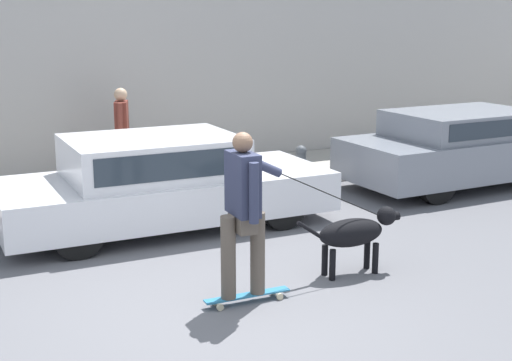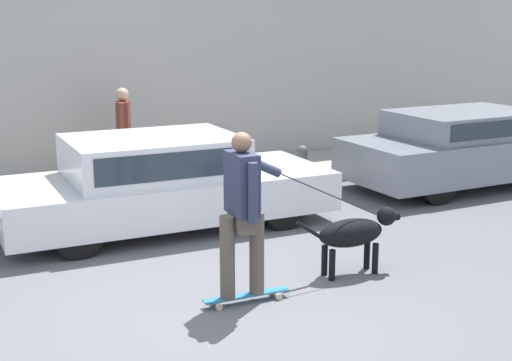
{
  "view_description": "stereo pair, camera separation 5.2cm",
  "coord_description": "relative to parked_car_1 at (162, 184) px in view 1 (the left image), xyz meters",
  "views": [
    {
      "loc": [
        -2.71,
        -5.89,
        2.82
      ],
      "look_at": [
        0.99,
        1.21,
        0.95
      ],
      "focal_mm": 50.0,
      "sensor_mm": 36.0,
      "label": 1
    },
    {
      "loc": [
        -2.67,
        -5.91,
        2.82
      ],
      "look_at": [
        0.99,
        1.21,
        0.95
      ],
      "focal_mm": 50.0,
      "sensor_mm": 36.0,
      "label": 2
    }
  ],
  "objects": [
    {
      "name": "dog",
      "position": [
        1.26,
        -2.68,
        -0.13
      ],
      "size": [
        1.28,
        0.37,
        0.73
      ],
      "rotation": [
        0.0,
        0.0,
        -0.07
      ],
      "color": "black",
      "rests_on": "ground_plane"
    },
    {
      "name": "back_wall",
      "position": [
        -0.47,
        3.55,
        1.4
      ],
      "size": [
        32.0,
        0.3,
        4.01
      ],
      "color": "#B2ADA8",
      "rests_on": "ground_plane"
    },
    {
      "name": "parked_car_2",
      "position": [
        5.45,
        -0.0,
        0.03
      ],
      "size": [
        4.41,
        1.79,
        1.26
      ],
      "rotation": [
        0.0,
        0.0,
        0.0
      ],
      "color": "black",
      "rests_on": "ground_plane"
    },
    {
      "name": "ground_plane",
      "position": [
        -0.47,
        -2.95,
        -0.6
      ],
      "size": [
        36.0,
        36.0,
        0.0
      ],
      "primitive_type": "plane",
      "color": "slate"
    },
    {
      "name": "pedestrian_with_bag",
      "position": [
        0.24,
        2.54,
        0.35
      ],
      "size": [
        0.36,
        0.64,
        1.54
      ],
      "rotation": [
        0.0,
        0.0,
        2.75
      ],
      "color": "#3D4760",
      "rests_on": "sidewalk_curb"
    },
    {
      "name": "sidewalk_curb",
      "position": [
        -0.47,
        2.25,
        -0.55
      ],
      "size": [
        30.0,
        2.26,
        0.1
      ],
      "color": "#A39E93",
      "rests_on": "ground_plane"
    },
    {
      "name": "skateboarder",
      "position": [
        -0.2,
        -2.87,
        0.38
      ],
      "size": [
        2.29,
        0.61,
        1.73
      ],
      "rotation": [
        0.0,
        0.0,
        -0.05
      ],
      "color": "beige",
      "rests_on": "ground_plane"
    },
    {
      "name": "fire_hydrant",
      "position": [
        2.7,
        0.87,
        -0.21
      ],
      "size": [
        0.18,
        0.18,
        0.76
      ],
      "color": "#4C5156",
      "rests_on": "ground_plane"
    },
    {
      "name": "parked_car_1",
      "position": [
        0.0,
        0.0,
        0.0
      ],
      "size": [
        4.47,
        1.95,
        1.25
      ],
      "rotation": [
        0.0,
        0.0,
        -0.03
      ],
      "color": "black",
      "rests_on": "ground_plane"
    }
  ]
}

